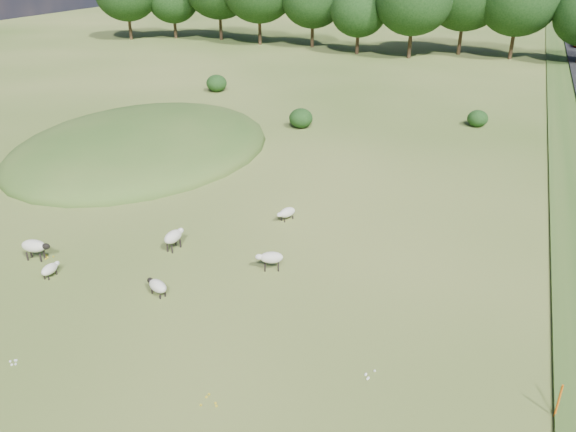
# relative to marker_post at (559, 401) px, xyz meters

# --- Properties ---
(ground) EXTENTS (160.00, 160.00, 0.00)m
(ground) POSITION_rel_marker_post_xyz_m (-13.61, 23.65, -0.60)
(ground) COLOR #385B1C
(ground) RESTS_ON ground
(mound) EXTENTS (16.00, 20.00, 4.00)m
(mound) POSITION_rel_marker_post_xyz_m (-25.61, 15.65, -0.60)
(mound) COLOR #33561E
(mound) RESTS_ON ground
(treeline) EXTENTS (96.28, 14.66, 11.70)m
(treeline) POSITION_rel_marker_post_xyz_m (-14.67, 59.08, 5.97)
(treeline) COLOR black
(treeline) RESTS_ON ground
(shrubs) EXTENTS (25.65, 9.73, 1.57)m
(shrubs) POSITION_rel_marker_post_xyz_m (-19.65, 28.87, 0.13)
(shrubs) COLOR black
(shrubs) RESTS_ON ground
(marker_post) EXTENTS (0.06, 0.06, 1.20)m
(marker_post) POSITION_rel_marker_post_xyz_m (0.00, 0.00, 0.00)
(marker_post) COLOR #D8590C
(marker_post) RESTS_ON ground
(sheep_0) EXTENTS (0.64, 1.29, 0.92)m
(sheep_0) POSITION_rel_marker_post_xyz_m (-15.86, 4.39, 0.04)
(sheep_0) COLOR beige
(sheep_0) RESTS_ON ground
(sheep_1) EXTENTS (0.47, 1.00, 0.57)m
(sheep_1) POSITION_rel_marker_post_xyz_m (-19.34, 0.42, -0.24)
(sheep_1) COLOR beige
(sheep_1) RESTS_ON ground
(sheep_2) EXTENTS (1.38, 0.79, 0.97)m
(sheep_2) POSITION_rel_marker_post_xyz_m (-20.93, 1.27, 0.07)
(sheep_2) COLOR beige
(sheep_2) RESTS_ON ground
(sheep_3) EXTENTS (0.85, 1.17, 0.65)m
(sheep_3) POSITION_rel_marker_post_xyz_m (-12.28, 9.11, -0.19)
(sheep_3) COLOR beige
(sheep_3) RESTS_ON ground
(sheep_4) EXTENTS (1.23, 0.86, 0.85)m
(sheep_4) POSITION_rel_marker_post_xyz_m (-11.06, 4.40, -0.00)
(sheep_4) COLOR beige
(sheep_4) RESTS_ON ground
(sheep_5) EXTENTS (1.18, 0.80, 0.65)m
(sheep_5) POSITION_rel_marker_post_xyz_m (-14.43, 0.97, -0.19)
(sheep_5) COLOR beige
(sheep_5) RESTS_ON ground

